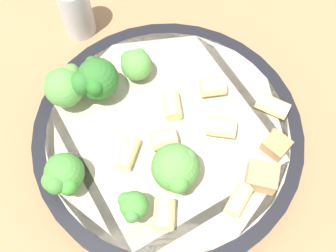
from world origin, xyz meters
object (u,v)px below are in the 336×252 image
at_px(rigatoni_1, 164,139).
at_px(rigatoni_5, 239,200).
at_px(chicken_chunk_0, 276,145).
at_px(chicken_chunk_1, 262,177).
at_px(broccoli_floret_1, 63,176).
at_px(broccoli_floret_2, 95,79).
at_px(pepper_shaker, 73,1).
at_px(pasta_bowl, 168,136).
at_px(rigatoni_2, 221,127).
at_px(broccoli_floret_5, 172,169).
at_px(rigatoni_3, 273,106).
at_px(rigatoni_7, 172,105).
at_px(broccoli_floret_0, 136,64).
at_px(broccoli_floret_3, 133,206).
at_px(rigatoni_4, 164,215).
at_px(rigatoni_6, 213,87).
at_px(rigatoni_0, 128,153).
at_px(broccoli_floret_4, 65,86).

xyz_separation_m(rigatoni_1, rigatoni_5, (0.06, 0.05, -0.00)).
bearing_deg(chicken_chunk_0, chicken_chunk_1, -36.20).
xyz_separation_m(broccoli_floret_1, broccoli_floret_2, (-0.08, 0.03, 0.01)).
bearing_deg(chicken_chunk_0, pepper_shaker, -136.96).
bearing_deg(pasta_bowl, rigatoni_2, 81.56).
relative_size(broccoli_floret_5, rigatoni_3, 1.49).
xyz_separation_m(rigatoni_5, rigatoni_7, (-0.09, -0.04, 0.00)).
relative_size(rigatoni_5, chicken_chunk_1, 1.07).
bearing_deg(broccoli_floret_0, rigatoni_2, 43.89).
xyz_separation_m(broccoli_floret_1, broccoli_floret_3, (0.03, 0.05, 0.00)).
bearing_deg(broccoli_floret_2, pasta_bowl, 52.17).
height_order(broccoli_floret_5, rigatoni_3, broccoli_floret_5).
bearing_deg(rigatoni_5, rigatoni_4, -86.28).
height_order(broccoli_floret_3, rigatoni_6, broccoli_floret_3).
bearing_deg(rigatoni_7, rigatoni_5, 23.87).
relative_size(broccoli_floret_5, rigatoni_4, 1.88).
relative_size(broccoli_floret_2, rigatoni_4, 1.97).
bearing_deg(rigatoni_1, broccoli_floret_3, -27.83).
height_order(rigatoni_2, chicken_chunk_0, rigatoni_2).
relative_size(broccoli_floret_5, rigatoni_2, 1.71).
bearing_deg(broccoli_floret_5, rigatoni_1, -175.74).
bearing_deg(rigatoni_0, broccoli_floret_4, -142.43).
distance_m(rigatoni_3, chicken_chunk_0, 0.04).
relative_size(rigatoni_2, rigatoni_4, 1.10).
bearing_deg(chicken_chunk_0, rigatoni_2, -116.86).
height_order(rigatoni_6, chicken_chunk_1, same).
bearing_deg(broccoli_floret_2, broccoli_floret_1, -21.39).
distance_m(pasta_bowl, rigatoni_1, 0.02).
relative_size(rigatoni_0, rigatoni_5, 1.05).
height_order(broccoli_floret_5, rigatoni_0, broccoli_floret_5).
height_order(rigatoni_7, pepper_shaker, pepper_shaker).
bearing_deg(pepper_shaker, rigatoni_7, 32.84).
xyz_separation_m(broccoli_floret_2, rigatoni_2, (0.05, 0.10, -0.02)).
bearing_deg(rigatoni_2, rigatoni_5, 1.78).
bearing_deg(broccoli_floret_3, rigatoni_4, 74.36).
bearing_deg(rigatoni_0, rigatoni_6, 122.99).
height_order(broccoli_floret_3, broccoli_floret_5, broccoli_floret_5).
distance_m(broccoli_floret_0, rigatoni_3, 0.13).
distance_m(broccoli_floret_4, rigatoni_4, 0.14).
relative_size(broccoli_floret_2, chicken_chunk_1, 1.82).
xyz_separation_m(rigatoni_2, rigatoni_4, (0.07, -0.06, 0.00)).
bearing_deg(broccoli_floret_0, rigatoni_4, 3.01).
xyz_separation_m(broccoli_floret_3, broccoli_floret_4, (-0.11, -0.05, 0.00)).
xyz_separation_m(broccoli_floret_0, broccoli_floret_1, (0.10, -0.07, 0.00)).
relative_size(rigatoni_1, pepper_shaker, 0.25).
distance_m(broccoli_floret_4, rigatoni_0, 0.08).
bearing_deg(pepper_shaker, rigatoni_4, 15.40).
bearing_deg(broccoli_floret_2, pepper_shaker, -170.27).
height_order(broccoli_floret_0, broccoli_floret_4, broccoli_floret_4).
bearing_deg(chicken_chunk_0, rigatoni_3, 171.16).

